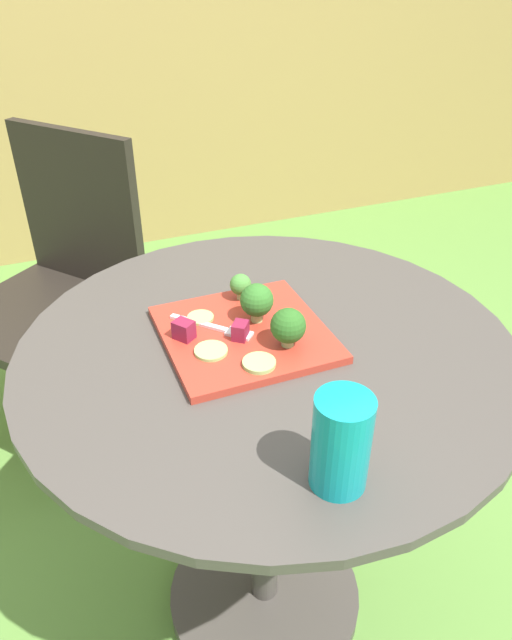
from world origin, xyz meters
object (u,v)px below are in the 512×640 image
patio_chair (61,272)px  salad_plate (244,334)px  fork (218,328)px  drinking_glass (341,447)px

patio_chair → salad_plate: (0.26, -0.80, 0.23)m
patio_chair → fork: size_ratio=7.29×
drinking_glass → fork: drinking_glass is taller
salad_plate → drinking_glass: bearing=-90.8°
salad_plate → drinking_glass: drinking_glass is taller
patio_chair → drinking_glass: size_ratio=6.80×
fork → patio_chair: bearing=105.5°
salad_plate → fork: bearing=154.2°
salad_plate → drinking_glass: (-0.00, -0.34, 0.05)m
salad_plate → fork: fork is taller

